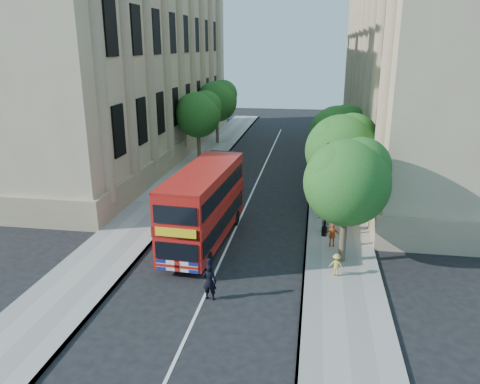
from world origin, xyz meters
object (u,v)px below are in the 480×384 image
at_px(police_constable, 210,282).
at_px(woman_pedestrian, 323,217).
at_px(double_decker_bus, 204,204).
at_px(lamp_post, 326,194).
at_px(box_van, 215,177).

xyz_separation_m(police_constable, woman_pedestrian, (4.65, 7.99, 0.19)).
height_order(double_decker_bus, woman_pedestrian, double_decker_bus).
bearing_deg(woman_pedestrian, double_decker_bus, -18.94).
height_order(lamp_post, woman_pedestrian, lamp_post).
bearing_deg(double_decker_bus, woman_pedestrian, 24.29).
distance_m(police_constable, woman_pedestrian, 9.25).
distance_m(double_decker_bus, box_van, 8.43).
height_order(lamp_post, police_constable, lamp_post).
bearing_deg(lamp_post, police_constable, -122.80).
height_order(double_decker_bus, police_constable, double_decker_bus).
height_order(lamp_post, double_decker_bus, lamp_post).
height_order(lamp_post, box_van, lamp_post).
distance_m(double_decker_bus, police_constable, 6.00).
distance_m(lamp_post, police_constable, 8.89).
bearing_deg(double_decker_bus, lamp_post, 18.66).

